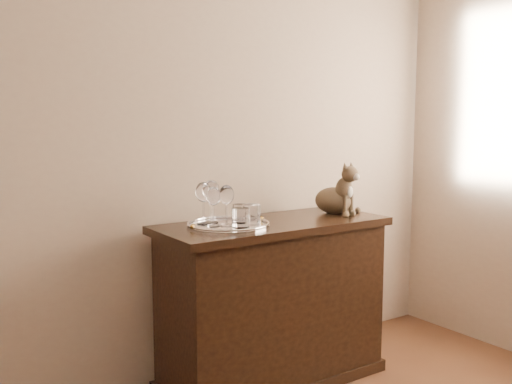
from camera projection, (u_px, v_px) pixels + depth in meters
wall_back at (135, 122)px, 2.74m from camera, size 4.00×0.10×2.70m
sideboard at (273, 303)px, 2.94m from camera, size 1.20×0.50×0.85m
tray at (228, 225)px, 2.75m from camera, size 0.40×0.40×0.01m
wine_glass_a at (203, 203)px, 2.75m from camera, size 0.08×0.08×0.21m
wine_glass_b at (211, 202)px, 2.78m from camera, size 0.08×0.08×0.21m
wine_glass_c at (214, 206)px, 2.71m from camera, size 0.07×0.07×0.19m
wine_glass_d at (227, 205)px, 2.72m from camera, size 0.07×0.07×0.20m
tumbler_a at (251, 215)px, 2.74m from camera, size 0.09×0.09×0.10m
tumbler_b at (241, 218)px, 2.67m from camera, size 0.08×0.08×0.09m
tumbler_c at (241, 213)px, 2.82m from camera, size 0.08×0.08×0.09m
cat at (334, 187)px, 3.12m from camera, size 0.32×0.30×0.29m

